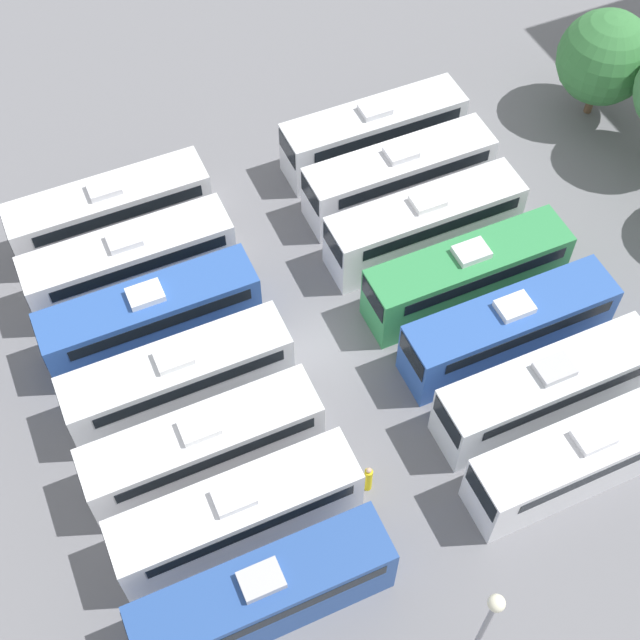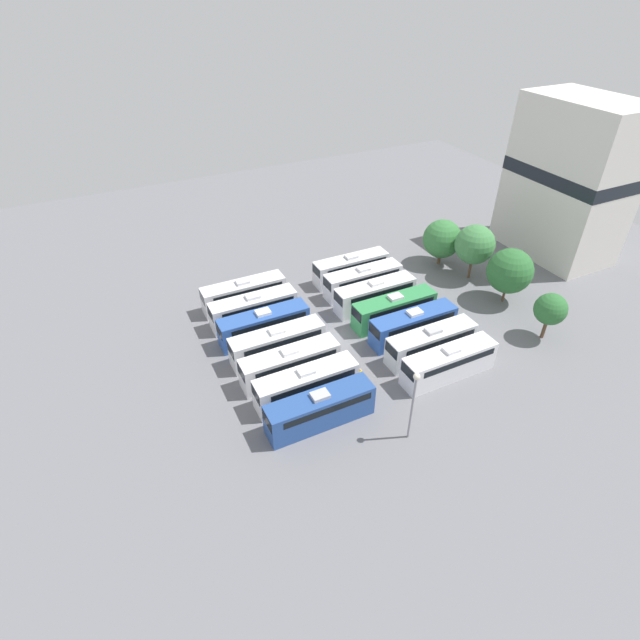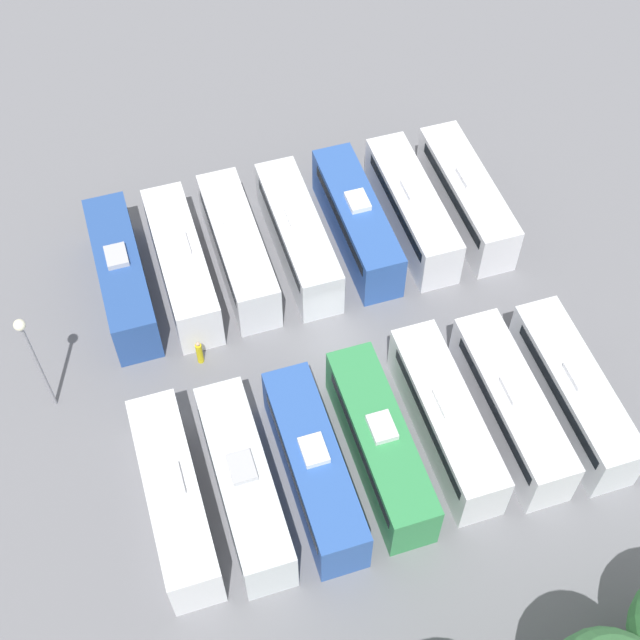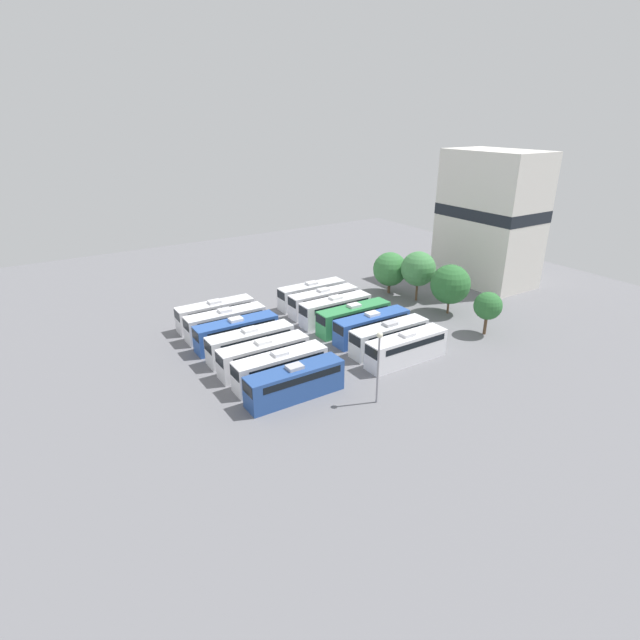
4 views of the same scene
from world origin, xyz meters
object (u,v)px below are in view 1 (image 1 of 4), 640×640
bus_0 (111,211)px  bus_10 (467,274)px  bus_9 (425,223)px  bus_6 (264,594)px  bus_11 (509,327)px  bus_8 (399,175)px  bus_5 (238,514)px  bus_7 (374,132)px  bus_3 (179,377)px  tree_0 (604,57)px  bus_1 (131,261)px  bus_13 (585,455)px  worker_person (368,479)px  bus_12 (547,389)px  bus_4 (204,446)px  light_pole (486,623)px  bus_2 (152,316)px

bus_0 → bus_10: 18.31m
bus_9 → bus_6: bearing=-45.6°
bus_11 → bus_8: bearing=-178.9°
bus_5 → bus_7: bearing=140.2°
bus_3 → bus_7: bearing=125.5°
bus_6 → tree_0: tree_0 is taller
bus_0 → bus_7: 14.83m
bus_1 → bus_13: bearing=38.8°
bus_1 → bus_9: size_ratio=1.00×
worker_person → tree_0: size_ratio=0.27×
bus_7 → worker_person: bearing=-26.6°
bus_12 → bus_10: bearing=-179.7°
bus_0 → bus_1: size_ratio=1.00×
bus_1 → bus_3: same height
bus_9 → bus_13: 14.23m
bus_4 → bus_11: same height
bus_11 → bus_13: size_ratio=1.00×
bus_1 → bus_3: bearing=0.2°
bus_3 → bus_0: bearing=179.8°
bus_5 → bus_6: bearing=-4.0°
bus_4 → bus_13: (6.95, 14.52, 0.00)m
bus_11 → light_pole: size_ratio=1.36×
bus_4 → light_pole: bearing=27.5°
bus_0 → bus_6: bearing=-0.5°
bus_0 → bus_11: size_ratio=1.00×
bus_0 → bus_7: bearing=88.9°
tree_0 → bus_7: bearing=-97.8°
bus_2 → bus_5: (10.86, 0.16, 0.00)m
bus_0 → bus_3: (10.90, -0.03, 0.00)m
bus_5 → bus_7: 23.09m
bus_9 → worker_person: size_ratio=5.75×
bus_10 → light_pole: (15.56, -8.56, 3.35)m
bus_12 → bus_9: bearing=-178.0°
bus_7 → bus_8: bearing=-3.3°
bus_4 → bus_7: (-14.28, 15.00, 0.00)m
bus_8 → tree_0: size_ratio=1.57×
tree_0 → bus_0: bearing=-94.3°
bus_3 → bus_8: bearing=116.0°
bus_6 → tree_0: (-19.41, 28.22, 2.08)m
bus_6 → bus_11: 16.56m
bus_5 → tree_0: bearing=119.7°
bus_6 → bus_13: (0.01, 14.56, 0.00)m
worker_person → bus_12: bearing=91.9°
bus_1 → bus_11: bearing=53.7°
bus_0 → bus_11: 20.78m
bus_2 → bus_6: (14.34, -0.08, 0.00)m
bus_3 → bus_11: same height
tree_0 → bus_12: bearing=-39.8°
bus_1 → light_pole: (22.93, 6.13, 3.35)m
bus_11 → bus_4: bearing=-90.0°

